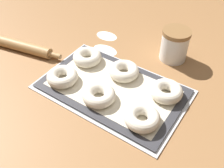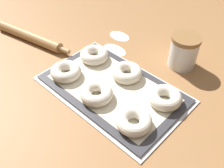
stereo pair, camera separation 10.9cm
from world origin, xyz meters
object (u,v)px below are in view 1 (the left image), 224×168
Objects in this scene: bagel_front_center at (99,95)px; flour_canister at (175,45)px; bagel_front_right at (142,118)px; bagel_back_left at (87,57)px; baking_tray at (112,89)px; rolling_pin at (14,44)px; bagel_back_center at (124,71)px; bagel_front_left at (62,77)px; bagel_back_right at (166,91)px.

bagel_front_center is 0.87× the size of flour_canister.
bagel_front_right and bagel_back_left have the same top height.
bagel_front_right is at bearing -24.58° from baking_tray.
bagel_front_right reaches higher than rolling_pin.
bagel_front_right is 0.23m from bagel_back_center.
bagel_front_left is 0.33m from bagel_front_right.
bagel_back_right is (0.18, 0.14, 0.00)m from bagel_front_center.
bagel_front_right is 0.87× the size of flour_canister.
bagel_front_left is 1.00× the size of bagel_front_right.
bagel_front_left is 0.16m from bagel_front_center.
bagel_back_left is (-0.33, 0.15, 0.00)m from bagel_front_right.
bagel_back_center reaches higher than baking_tray.
bagel_back_center is 0.18m from bagel_back_right.
bagel_front_right is 1.00× the size of bagel_back_right.
bagel_front_center is at bearing -94.84° from baking_tray.
bagel_back_right is at bearing -3.07° from bagel_back_center.
bagel_front_center is 0.48m from rolling_pin.
bagel_back_center is (-0.00, 0.08, 0.03)m from baking_tray.
bagel_front_center is 1.00× the size of bagel_back_left.
bagel_back_left is at bearing 179.84° from bagel_back_right.
baking_tray is 1.16× the size of rolling_pin.
bagel_back_left is at bearing 88.83° from bagel_front_left.
baking_tray is at bearing -108.58° from flour_canister.
bagel_front_center is 1.00× the size of bagel_front_right.
bagel_back_center is 1.00× the size of bagel_back_right.
bagel_front_left is 0.25× the size of rolling_pin.
flour_canister is at bearing 53.42° from bagel_front_left.
rolling_pin is at bearing -167.90° from bagel_back_center.
rolling_pin is (-0.65, 0.05, -0.01)m from bagel_front_right.
flour_canister reaches higher than rolling_pin.
flour_canister is (0.27, 0.22, 0.03)m from bagel_back_left.
baking_tray is 4.59× the size of bagel_front_left.
bagel_back_left is 0.34m from bagel_back_right.
bagel_front_center is (0.16, -0.00, 0.00)m from bagel_front_left.
baking_tray is 0.18m from bagel_back_left.
bagel_front_center is at bearing -91.17° from bagel_back_center.
flour_canister reaches higher than bagel_back_center.
bagel_front_right is (0.33, -0.01, 0.00)m from bagel_front_left.
bagel_front_center reaches higher than rolling_pin.
bagel_back_right is at bearing -71.41° from flour_canister.
rolling_pin is (-0.31, 0.05, -0.01)m from bagel_front_left.
rolling_pin is (-0.48, 0.05, -0.01)m from bagel_front_center.
bagel_back_left and bagel_back_center have the same top height.
flour_canister reaches higher than bagel_back_left.
bagel_front_left is 1.00× the size of bagel_back_right.
rolling_pin is (-0.66, -0.09, -0.01)m from bagel_back_right.
bagel_back_left is at bearing -140.37° from flour_canister.
bagel_front_center and bagel_front_right have the same top height.
bagel_back_left is 0.33m from rolling_pin.
bagel_back_center is (-0.16, 0.16, 0.00)m from bagel_front_right.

